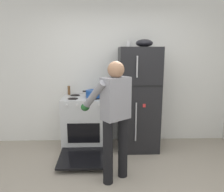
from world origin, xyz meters
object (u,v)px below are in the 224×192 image
(stove_range, at_px, (85,123))
(red_pot, at_px, (94,94))
(refrigerator, at_px, (138,99))
(person_cook, at_px, (114,111))
(mixing_bowl, at_px, (144,43))
(pepper_mill, at_px, (69,90))
(coffee_mug, at_px, (129,44))

(stove_range, height_order, red_pot, red_pot)
(refrigerator, bearing_deg, person_cook, -115.03)
(red_pot, bearing_deg, mixing_bowl, 3.33)
(refrigerator, xyz_separation_m, pepper_mill, (-1.24, 0.20, 0.13))
(refrigerator, xyz_separation_m, person_cook, (-0.47, -1.01, 0.06))
(coffee_mug, height_order, mixing_bowl, mixing_bowl)
(refrigerator, xyz_separation_m, coffee_mug, (-0.18, 0.05, 0.94))
(person_cook, bearing_deg, coffee_mug, 74.49)
(coffee_mug, bearing_deg, pepper_mill, 171.96)
(refrigerator, bearing_deg, mixing_bowl, 0.21)
(stove_range, distance_m, pepper_mill, 0.67)
(coffee_mug, bearing_deg, stove_range, -174.89)
(pepper_mill, bearing_deg, red_pot, -28.52)
(coffee_mug, bearing_deg, person_cook, -105.51)
(coffee_mug, bearing_deg, red_pot, -170.57)
(person_cook, relative_size, coffee_mug, 14.28)
(stove_range, bearing_deg, mixing_bowl, 1.02)
(refrigerator, bearing_deg, red_pot, -176.35)
(person_cook, height_order, pepper_mill, person_cook)
(person_cook, bearing_deg, stove_range, 115.25)
(mixing_bowl, bearing_deg, person_cook, -118.64)
(pepper_mill, bearing_deg, stove_range, -36.02)
(red_pot, bearing_deg, person_cook, -72.22)
(person_cook, xyz_separation_m, coffee_mug, (0.29, 1.06, 0.88))
(coffee_mug, relative_size, pepper_mill, 0.71)
(stove_range, bearing_deg, person_cook, -64.75)
(pepper_mill, distance_m, mixing_bowl, 1.57)
(refrigerator, relative_size, stove_range, 1.44)
(person_cook, bearing_deg, pepper_mill, 122.40)
(red_pot, height_order, mixing_bowl, mixing_bowl)
(person_cook, distance_m, red_pot, 1.01)
(coffee_mug, bearing_deg, mixing_bowl, -10.99)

